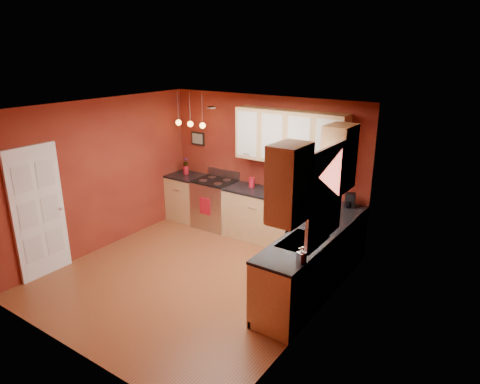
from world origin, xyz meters
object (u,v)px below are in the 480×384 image
Objects in this scene: gas_range at (215,203)px; soap_pump at (302,255)px; coffee_maker at (350,201)px; red_canister at (252,182)px; sink at (303,243)px.

soap_pump is (2.87, -2.05, 0.56)m from gas_range.
soap_pump is (0.21, -2.15, -0.01)m from coffee_maker.
coffee_maker is at bearing 0.33° from red_canister.
soap_pump reaches higher than red_canister.
sink is 1.60m from coffee_maker.
sink reaches higher than gas_range.
sink reaches higher than red_canister.
soap_pump is at bearing -35.55° from gas_range.
coffee_maker is 2.16m from soap_pump.
gas_range is 5.45× the size of soap_pump.
red_canister is 1.88m from coffee_maker.
red_canister is (-1.83, 1.59, 0.11)m from sink.
coffee_maker is (0.04, 1.60, 0.13)m from sink.
coffee_maker is at bearing 95.50° from soap_pump.
red_canister is 0.85× the size of soap_pump.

